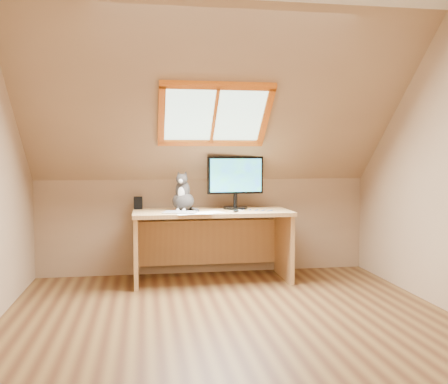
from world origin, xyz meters
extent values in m
plane|color=brown|center=(0.00, 0.00, 0.00)|extent=(3.50, 3.50, 0.00)
cube|color=tan|center=(0.00, -1.75, 1.20)|extent=(3.50, 0.02, 2.40)
cube|color=tan|center=(0.00, 1.75, 0.50)|extent=(3.50, 0.02, 1.00)
cube|color=tan|center=(0.00, 0.97, 1.70)|extent=(3.50, 1.56, 1.41)
cube|color=#B2E0CC|center=(0.00, 1.05, 1.63)|extent=(0.90, 0.53, 0.48)
cube|color=orange|center=(0.00, 1.05, 1.63)|extent=(1.02, 0.64, 0.59)
cube|color=tan|center=(0.02, 1.38, 0.69)|extent=(1.55, 0.68, 0.04)
cube|color=tan|center=(-0.72, 1.38, 0.33)|extent=(0.04, 0.61, 0.67)
cube|color=tan|center=(0.76, 1.38, 0.33)|extent=(0.04, 0.61, 0.67)
cube|color=tan|center=(0.02, 1.69, 0.33)|extent=(1.45, 0.03, 0.47)
cylinder|color=black|center=(0.27, 1.48, 0.72)|extent=(0.25, 0.25, 0.02)
cylinder|color=black|center=(0.27, 1.48, 0.80)|extent=(0.04, 0.04, 0.13)
cube|color=black|center=(0.27, 1.48, 1.05)|extent=(0.58, 0.10, 0.38)
cube|color=blue|center=(0.28, 1.45, 1.05)|extent=(0.53, 0.06, 0.33)
ellipsoid|color=#383432|center=(-0.26, 1.42, 0.80)|extent=(0.28, 0.31, 0.19)
ellipsoid|color=#383432|center=(-0.27, 1.41, 0.91)|extent=(0.18, 0.18, 0.20)
ellipsoid|color=silver|center=(-0.28, 1.35, 0.89)|extent=(0.08, 0.06, 0.12)
ellipsoid|color=#383432|center=(-0.28, 1.36, 1.02)|extent=(0.14, 0.13, 0.10)
sphere|color=silver|center=(-0.29, 1.32, 1.00)|extent=(0.04, 0.04, 0.04)
cone|color=#383432|center=(-0.31, 1.39, 1.07)|extent=(0.06, 0.06, 0.07)
cone|color=#383432|center=(-0.24, 1.37, 1.07)|extent=(0.06, 0.06, 0.07)
cube|color=black|center=(-0.70, 1.63, 0.77)|extent=(0.09, 0.09, 0.13)
cube|color=#B2B2B7|center=(-0.31, 1.19, 0.71)|extent=(0.36, 0.30, 0.01)
ellipsoid|color=black|center=(0.22, 1.16, 0.72)|extent=(0.08, 0.10, 0.03)
cube|color=white|center=(-0.11, 1.12, 0.71)|extent=(0.33, 0.27, 0.00)
cube|color=white|center=(-0.11, 1.12, 0.71)|extent=(0.32, 0.24, 0.00)
cube|color=white|center=(-0.11, 1.12, 0.71)|extent=(0.35, 0.30, 0.00)
camera|label=1|loc=(-0.64, -3.51, 1.23)|focal=40.00mm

